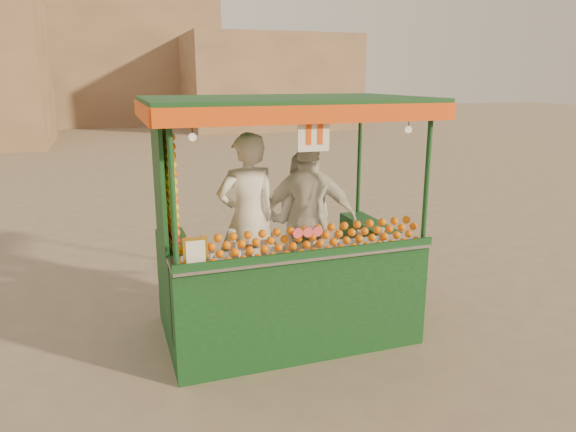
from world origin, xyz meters
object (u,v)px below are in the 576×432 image
object	(u,v)px
vendor_left	(247,219)
vendor_middle	(301,223)
juice_cart	(282,264)
vendor_right	(309,219)

from	to	relation	value
vendor_left	vendor_middle	xyz separation A→B (m)	(0.67, 0.11, -0.13)
juice_cart	vendor_left	world-z (taller)	juice_cart
juice_cart	vendor_left	distance (m)	0.64
juice_cart	vendor_left	size ratio (longest dim) A/B	1.49
vendor_left	vendor_middle	size ratio (longest dim) A/B	1.16
juice_cart	vendor_right	xyz separation A→B (m)	(0.44, 0.33, 0.37)
juice_cart	vendor_left	xyz separation A→B (m)	(-0.26, 0.42, 0.41)
juice_cart	vendor_middle	distance (m)	0.72
vendor_left	vendor_right	distance (m)	0.70
vendor_right	juice_cart	bearing A→B (deg)	59.80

